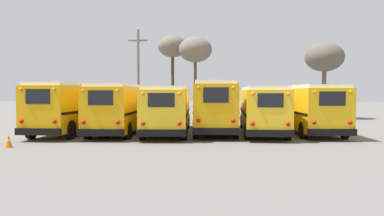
{
  "coord_description": "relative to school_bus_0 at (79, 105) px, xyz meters",
  "views": [
    {
      "loc": [
        1.19,
        -23.97,
        2.62
      ],
      "look_at": [
        0.0,
        0.29,
        1.59
      ],
      "focal_mm": 35.0,
      "sensor_mm": 36.0,
      "label": 1
    }
  ],
  "objects": [
    {
      "name": "school_bus_2",
      "position": [
        5.99,
        -0.47,
        -0.12
      ],
      "size": [
        2.92,
        9.85,
        2.96
      ],
      "color": "yellow",
      "rests_on": "ground"
    },
    {
      "name": "school_bus_0",
      "position": [
        0.0,
        0.0,
        0.0
      ],
      "size": [
        3.04,
        10.76,
        3.18
      ],
      "color": "#E5A00C",
      "rests_on": "ground"
    },
    {
      "name": "school_bus_3",
      "position": [
        8.98,
        0.24,
        0.04
      ],
      "size": [
        2.57,
        9.72,
        3.27
      ],
      "color": "#E5A00C",
      "rests_on": "ground"
    },
    {
      "name": "school_bus_4",
      "position": [
        11.97,
        -0.23,
        -0.14
      ],
      "size": [
        2.88,
        9.72,
        2.95
      ],
      "color": "yellow",
      "rests_on": "ground"
    },
    {
      "name": "traffic_cone",
      "position": [
        -0.86,
        -7.1,
        -1.43
      ],
      "size": [
        0.36,
        0.36,
        0.62
      ],
      "color": "orange",
      "rests_on": "ground"
    },
    {
      "name": "school_bus_5",
      "position": [
        14.97,
        0.3,
        -0.09
      ],
      "size": [
        2.77,
        9.46,
        3.04
      ],
      "color": "yellow",
      "rests_on": "ground"
    },
    {
      "name": "fence_line",
      "position": [
        7.48,
        7.33,
        -0.74
      ],
      "size": [
        23.03,
        0.06,
        1.42
      ],
      "color": "#939399",
      "rests_on": "ground"
    },
    {
      "name": "ground_plane",
      "position": [
        7.48,
        -0.26,
        -1.74
      ],
      "size": [
        160.0,
        160.0,
        0.0
      ],
      "primitive_type": "plane",
      "color": "#66635E"
    },
    {
      "name": "bare_tree_0",
      "position": [
        4.7,
        15.04,
        5.55
      ],
      "size": [
        3.06,
        3.06,
        8.57
      ],
      "color": "#473323",
      "rests_on": "ground"
    },
    {
      "name": "bare_tree_2",
      "position": [
        7.16,
        13.39,
        5.05
      ],
      "size": [
        3.36,
        3.36,
        8.12
      ],
      "color": "brown",
      "rests_on": "ground"
    },
    {
      "name": "school_bus_1",
      "position": [
        2.99,
        0.21,
        -0.05
      ],
      "size": [
        2.56,
        10.77,
        3.1
      ],
      "color": "#E5A00C",
      "rests_on": "ground"
    },
    {
      "name": "utility_pole",
      "position": [
        1.85,
        10.94,
        2.72
      ],
      "size": [
        1.8,
        0.24,
        8.5
      ],
      "color": "#75604C",
      "rests_on": "ground"
    },
    {
      "name": "bare_tree_1",
      "position": [
        19.9,
        13.34,
        4.25
      ],
      "size": [
        3.79,
        3.79,
        7.49
      ],
      "color": "brown",
      "rests_on": "ground"
    }
  ]
}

